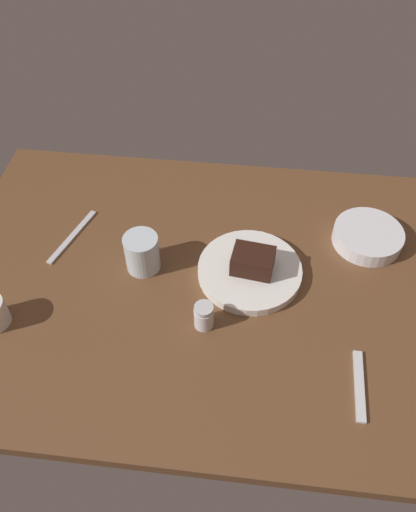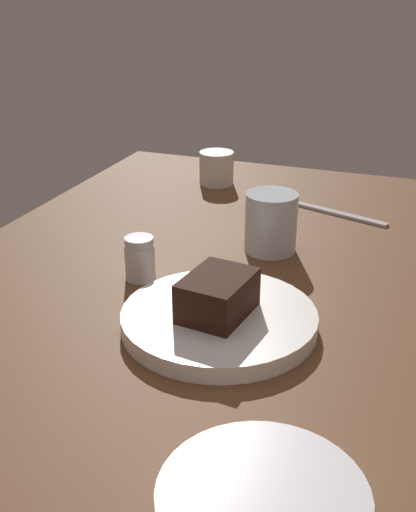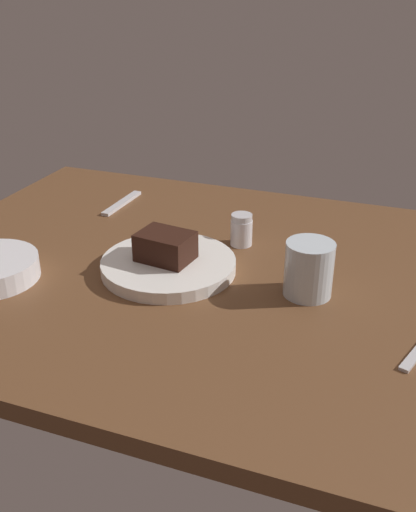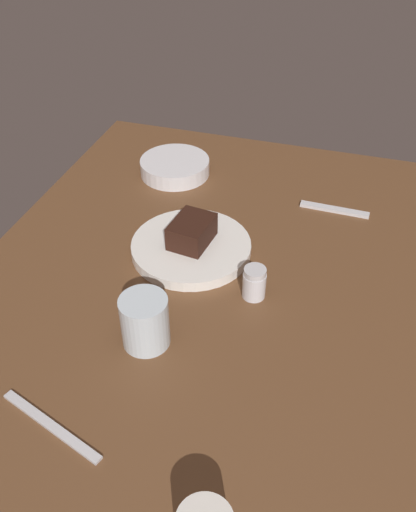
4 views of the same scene
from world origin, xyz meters
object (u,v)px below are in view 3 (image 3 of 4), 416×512
salt_shaker (241,230)px  water_glass (309,269)px  dessert_spoon (122,203)px  dessert_plate (169,265)px  chocolate_cake_slice (165,246)px

salt_shaker → water_glass: bearing=137.7°
water_glass → dessert_spoon: water_glass is taller
salt_shaker → water_glass: water_glass is taller
dessert_plate → dessert_spoon: (22.77, -25.57, -0.73)cm
chocolate_cake_slice → salt_shaker: size_ratio=1.49×
dessert_plate → salt_shaker: size_ratio=3.82×
chocolate_cake_slice → water_glass: size_ratio=1.01×
salt_shaker → water_glass: size_ratio=0.68×
salt_shaker → dessert_spoon: bearing=-18.9°
dessert_plate → water_glass: size_ratio=2.59×
water_glass → dessert_spoon: (47.35, -25.18, -4.24)cm
chocolate_cake_slice → salt_shaker: 17.48cm
dessert_plate → water_glass: bearing=-179.1°
salt_shaker → dessert_spoon: 33.42cm
water_glass → dessert_spoon: 53.80cm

